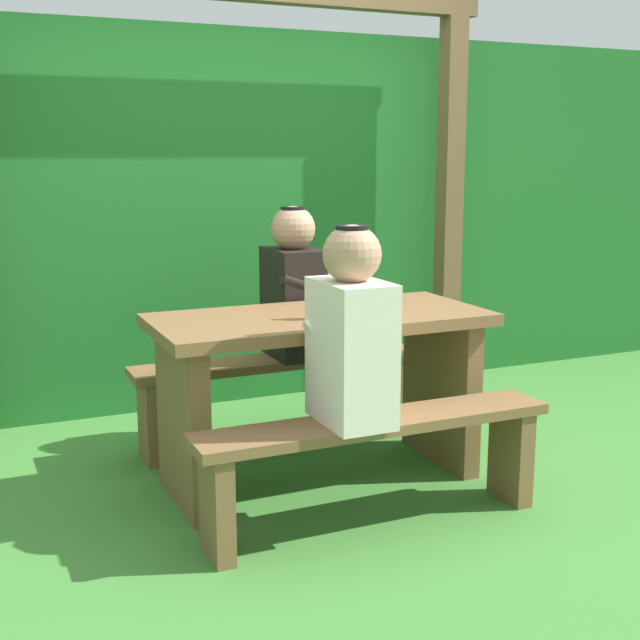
{
  "coord_description": "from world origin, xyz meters",
  "views": [
    {
      "loc": [
        -1.41,
        -3.18,
        1.4
      ],
      "look_at": [
        0.0,
        0.0,
        0.71
      ],
      "focal_mm": 47.67,
      "sensor_mm": 36.0,
      "label": 1
    }
  ],
  "objects": [
    {
      "name": "ground_plane",
      "position": [
        0.0,
        0.0,
        0.0
      ],
      "size": [
        12.0,
        12.0,
        0.0
      ],
      "primitive_type": "plane",
      "color": "#3E7D32"
    },
    {
      "name": "hedge_backdrop",
      "position": [
        0.0,
        1.77,
        1.02
      ],
      "size": [
        6.4,
        0.98,
        2.05
      ],
      "primitive_type": "cube",
      "color": "#1E6325",
      "rests_on": "ground_plane"
    },
    {
      "name": "pergola_post_right",
      "position": [
        1.3,
        1.07,
        1.07
      ],
      "size": [
        0.12,
        0.12,
        2.14
      ],
      "primitive_type": "cube",
      "color": "brown",
      "rests_on": "ground_plane"
    },
    {
      "name": "picnic_table",
      "position": [
        0.0,
        0.0,
        0.5
      ],
      "size": [
        1.4,
        0.64,
        0.73
      ],
      "color": "brown",
      "rests_on": "ground_plane"
    },
    {
      "name": "bench_near",
      "position": [
        0.0,
        -0.51,
        0.31
      ],
      "size": [
        1.4,
        0.24,
        0.43
      ],
      "color": "brown",
      "rests_on": "ground_plane"
    },
    {
      "name": "bench_far",
      "position": [
        0.0,
        0.51,
        0.31
      ],
      "size": [
        1.4,
        0.24,
        0.43
      ],
      "color": "brown",
      "rests_on": "ground_plane"
    },
    {
      "name": "person_white_shirt",
      "position": [
        -0.1,
        -0.51,
        0.76
      ],
      "size": [
        0.25,
        0.35,
        0.72
      ],
      "color": "silver",
      "rests_on": "bench_near"
    },
    {
      "name": "person_black_coat",
      "position": [
        0.09,
        0.51,
        0.76
      ],
      "size": [
        0.25,
        0.35,
        0.72
      ],
      "color": "black",
      "rests_on": "bench_far"
    },
    {
      "name": "drinking_glass",
      "position": [
        0.21,
        0.01,
        0.78
      ],
      "size": [
        0.08,
        0.08,
        0.09
      ],
      "primitive_type": "cylinder",
      "color": "silver",
      "rests_on": "picnic_table"
    },
    {
      "name": "bottle_left",
      "position": [
        0.01,
        -0.12,
        0.83
      ],
      "size": [
        0.06,
        0.06,
        0.24
      ],
      "color": "silver",
      "rests_on": "picnic_table"
    }
  ]
}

